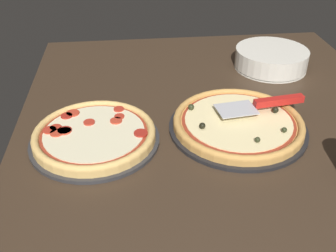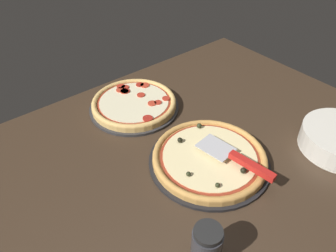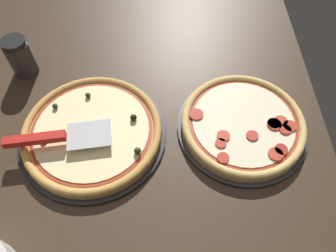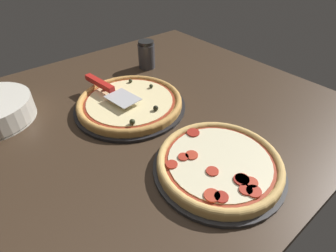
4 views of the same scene
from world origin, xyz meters
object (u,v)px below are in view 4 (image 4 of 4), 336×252
(serving_spatula, at_px, (105,86))
(parmesan_shaker, at_px, (146,55))
(pizza_back, at_px, (219,162))
(pizza_front, at_px, (130,102))

(serving_spatula, xyz_separation_m, parmesan_shaker, (-0.27, -0.13, 0.00))
(pizza_back, bearing_deg, serving_spatula, -83.42)
(pizza_front, bearing_deg, serving_spatula, -67.84)
(pizza_back, height_order, parmesan_shaker, parmesan_shaker)
(pizza_front, relative_size, pizza_back, 1.11)
(serving_spatula, relative_size, parmesan_shaker, 2.20)
(pizza_front, xyz_separation_m, parmesan_shaker, (-0.23, -0.22, 0.03))
(pizza_front, distance_m, pizza_back, 0.39)
(pizza_back, distance_m, serving_spatula, 0.49)
(pizza_front, relative_size, parmesan_shaker, 3.04)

